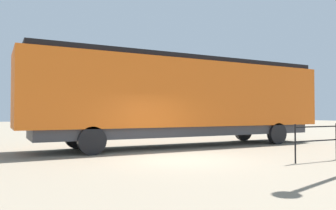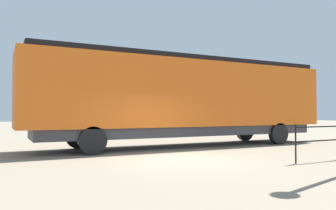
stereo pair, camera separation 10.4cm
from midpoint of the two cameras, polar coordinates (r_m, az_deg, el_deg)
name	(u,v)px [view 1 (the left image)]	position (r m, az deg, el deg)	size (l,w,h in m)	color
ground_plane	(178,159)	(11.70, 1.54, -9.31)	(120.00, 120.00, 0.00)	gray
locomotive	(192,97)	(16.50, 4.04, 1.31)	(2.93, 15.17, 4.29)	orange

